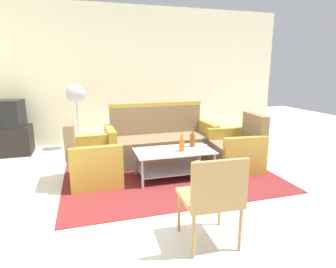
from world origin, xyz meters
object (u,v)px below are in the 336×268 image
tv_stand (8,141)px  bottle_brown (192,140)px  bottle_orange (182,145)px  pedestal_fan (76,97)px  cup (204,148)px  coffee_table (174,160)px  wicker_chair (213,194)px  armchair_left (93,162)px  couch (161,143)px  armchair_right (237,151)px  television (4,114)px

tv_stand → bottle_brown: bearing=-32.0°
bottle_brown → bottle_orange: bottle_brown is taller
pedestal_fan → cup: bearing=-51.4°
coffee_table → bottle_brown: bearing=20.1°
bottle_orange → wicker_chair: size_ratio=0.29×
armchair_left → pedestal_fan: 1.95m
cup → pedestal_fan: size_ratio=0.08×
couch → bottle_brown: couch is taller
armchair_left → armchair_right: size_ratio=1.00×
bottle_orange → television: (-2.65, 1.99, 0.26)m
bottle_orange → tv_stand: 3.32m
bottle_brown → wicker_chair: (-0.49, -1.74, -0.01)m
coffee_table → pedestal_fan: 2.49m
couch → wicker_chair: size_ratio=2.16×
couch → coffee_table: bearing=87.0°
cup → pedestal_fan: bearing=128.6°
armchair_left → tv_stand: 2.26m
bottle_brown → cup: bottle_brown is taller
couch → armchair_right: 1.27m
armchair_left → armchair_right: (2.17, -0.09, 0.00)m
armchair_left → wicker_chair: bearing=26.8°
television → cup: bearing=152.2°
tv_stand → wicker_chair: (2.39, -3.54, 0.23)m
armchair_right → couch: bearing=58.9°
tv_stand → television: 0.50m
coffee_table → tv_stand: 3.20m
coffee_table → television: bearing=143.1°
couch → coffee_table: couch is taller
bottle_orange → television: television is taller
bottle_orange → wicker_chair: wicker_chair is taller
cup → bottle_orange: bearing=159.4°
armchair_left → coffee_table: 1.13m
armchair_left → tv_stand: bearing=-141.4°
armchair_right → television: 4.08m
bottle_brown → coffee_table: bearing=-159.9°
armchair_left → wicker_chair: 2.04m
couch → armchair_right: bearing=143.4°
armchair_right → cup: (-0.68, -0.26, 0.17)m
armchair_right → bottle_brown: (-0.74, 0.03, 0.22)m
couch → tv_stand: couch is taller
bottle_orange → wicker_chair: (-0.26, -1.56, -0.01)m
armchair_left → cup: 1.55m
couch → bottle_brown: (0.30, -0.70, 0.19)m
pedestal_fan → tv_stand: bearing=-177.7°
television → bottle_brown: bearing=155.7°
bottle_orange → armchair_right: bearing=8.8°
couch → armchair_left: (-1.14, -0.64, -0.03)m
armchair_left → coffee_table: bearing=80.2°
tv_stand → pedestal_fan: 1.44m
couch → television: 2.84m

